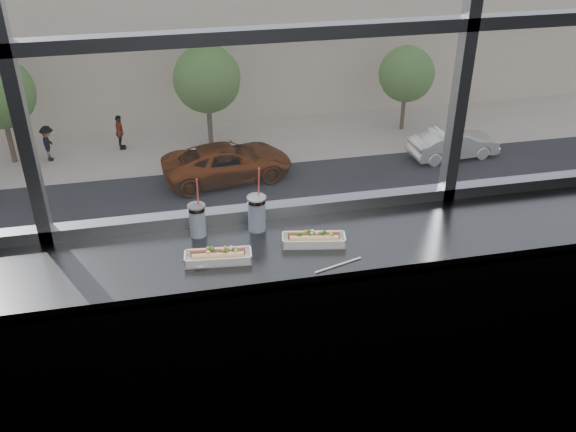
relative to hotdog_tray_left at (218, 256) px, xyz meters
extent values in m
plane|color=black|center=(0.24, 0.35, -0.58)|extent=(6.00, 0.00, 6.00)
cube|color=#4F4F4F|center=(0.24, 0.08, -0.06)|extent=(6.00, 0.55, 0.06)
cube|color=#4F4F4F|center=(0.24, -0.18, -0.58)|extent=(6.00, 0.04, 1.04)
cube|color=white|center=(0.00, 0.00, -0.03)|extent=(0.30, 0.13, 0.01)
cube|color=white|center=(0.00, 0.00, -0.01)|extent=(0.30, 0.13, 0.04)
cylinder|color=#E2B670|center=(0.00, 0.00, 0.00)|extent=(0.23, 0.07, 0.05)
cylinder|color=brown|center=(0.00, 0.00, 0.02)|extent=(0.24, 0.06, 0.03)
cube|color=white|center=(0.45, 0.05, -0.03)|extent=(0.30, 0.15, 0.01)
cube|color=white|center=(0.45, 0.05, -0.01)|extent=(0.30, 0.15, 0.04)
cylinder|color=#E2B670|center=(0.45, 0.05, 0.00)|extent=(0.23, 0.09, 0.05)
cylinder|color=brown|center=(0.45, 0.05, 0.02)|extent=(0.24, 0.08, 0.03)
cylinder|color=white|center=(-0.07, 0.24, 0.05)|extent=(0.08, 0.08, 0.15)
cylinder|color=black|center=(-0.07, 0.24, 0.12)|extent=(0.08, 0.08, 0.02)
cylinder|color=silver|center=(-0.07, 0.24, 0.13)|extent=(0.08, 0.08, 0.01)
cylinder|color=#FF4942|center=(-0.06, 0.23, 0.20)|extent=(0.01, 0.04, 0.16)
cylinder|color=white|center=(0.21, 0.23, 0.06)|extent=(0.08, 0.08, 0.17)
cylinder|color=black|center=(0.21, 0.23, 0.13)|extent=(0.09, 0.09, 0.02)
cylinder|color=silver|center=(0.21, 0.23, 0.14)|extent=(0.09, 0.09, 0.01)
cylinder|color=#FF4942|center=(0.23, 0.23, 0.22)|extent=(0.01, 0.05, 0.18)
cylinder|color=white|center=(0.51, -0.14, -0.03)|extent=(0.23, 0.08, 0.01)
ellipsoid|color=silver|center=(-0.08, -0.02, -0.02)|extent=(0.09, 0.06, 0.02)
plane|color=gray|center=(0.24, 43.85, -12.13)|extent=(120.00, 120.00, 0.00)
cube|color=black|center=(0.24, 20.35, -12.10)|extent=(80.00, 10.00, 0.06)
cube|color=gray|center=(0.24, 28.35, -12.11)|extent=(80.00, 6.00, 0.04)
cube|color=#BDAB91|center=(0.24, 38.35, -8.13)|extent=(50.00, 14.00, 8.00)
imported|color=#435AB3|center=(13.81, 16.35, -11.10)|extent=(2.82, 5.99, 1.95)
imported|color=silver|center=(13.82, 24.35, -11.09)|extent=(2.91, 6.03, 1.95)
imported|color=#652205|center=(2.63, 24.35, -10.97)|extent=(3.63, 6.92, 2.20)
imported|color=maroon|center=(0.98, 16.35, -11.07)|extent=(3.30, 6.28, 2.00)
imported|color=white|center=(6.45, 16.35, -10.92)|extent=(3.09, 7.00, 2.30)
imported|color=#66605B|center=(-2.28, 28.84, -11.01)|extent=(0.72, 0.96, 2.16)
imported|color=#66605B|center=(-5.68, 28.17, -11.02)|extent=(0.71, 0.95, 2.14)
cylinder|color=#47382B|center=(-7.43, 28.35, -10.88)|extent=(0.25, 0.25, 2.51)
cylinder|color=#47382B|center=(2.24, 28.35, -10.87)|extent=(0.25, 0.25, 2.52)
sphere|color=#466E2E|center=(2.24, 28.35, -8.55)|extent=(3.36, 3.36, 3.36)
cylinder|color=#47382B|center=(12.68, 28.35, -11.03)|extent=(0.22, 0.22, 2.20)
sphere|color=#466E2E|center=(12.68, 28.35, -9.01)|extent=(2.94, 2.94, 2.94)
camera|label=1|loc=(-0.18, -2.37, 1.59)|focal=40.00mm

